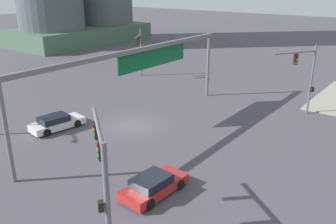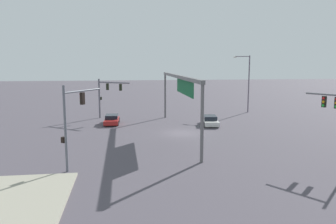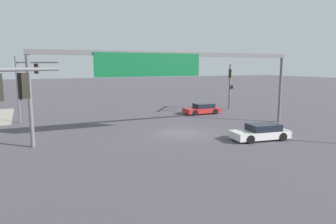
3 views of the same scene
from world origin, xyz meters
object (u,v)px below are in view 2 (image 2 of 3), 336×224
(traffic_signal_near_corner, at_px, (106,92))
(sedan_car_waiting_far, at_px, (112,120))
(traffic_signal_opposite_side, at_px, (72,116))
(streetlamp_curved_arm, at_px, (247,80))
(sedan_car_approaching, at_px, (210,121))

(traffic_signal_near_corner, xyz_separation_m, sedan_car_waiting_far, (4.45, 0.83, -3.32))
(traffic_signal_near_corner, xyz_separation_m, traffic_signal_opposite_side, (23.06, -1.50, 0.23))
(streetlamp_curved_arm, height_order, sedan_car_waiting_far, streetlamp_curved_arm)
(streetlamp_curved_arm, relative_size, sedan_car_waiting_far, 2.14)
(traffic_signal_opposite_side, xyz_separation_m, sedan_car_approaching, (-16.01, 15.11, -3.55))
(sedan_car_waiting_far, bearing_deg, streetlamp_curved_arm, 112.05)
(traffic_signal_opposite_side, bearing_deg, traffic_signal_near_corner, 28.35)
(streetlamp_curved_arm, xyz_separation_m, sedan_car_approaching, (10.26, -8.91, -4.75))
(streetlamp_curved_arm, bearing_deg, sedan_car_waiting_far, 47.91)
(sedan_car_waiting_far, bearing_deg, traffic_signal_near_corner, -166.83)
(traffic_signal_near_corner, bearing_deg, streetlamp_curved_arm, 45.46)
(traffic_signal_near_corner, relative_size, streetlamp_curved_arm, 0.62)
(traffic_signal_near_corner, distance_m, traffic_signal_opposite_side, 23.11)
(traffic_signal_opposite_side, xyz_separation_m, streetlamp_curved_arm, (-26.27, 24.02, 1.20))
(streetlamp_curved_arm, height_order, sedan_car_approaching, streetlamp_curved_arm)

